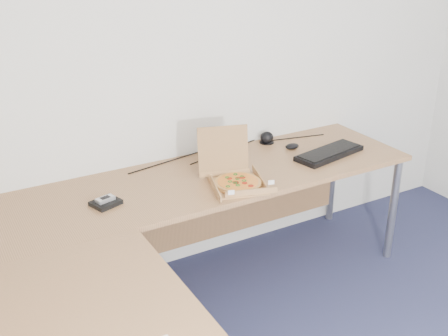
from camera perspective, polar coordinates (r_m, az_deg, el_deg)
desk at (r=2.69m, az=-3.73°, el=-6.20°), size 2.50×2.20×0.73m
pizza_box at (r=3.03m, az=1.26°, el=-1.17°), size 0.28×0.33×0.29m
drinking_glass at (r=3.44m, az=-0.40°, el=2.42°), size 0.07×0.07×0.12m
keyboard at (r=3.49m, az=10.68°, el=1.49°), size 0.49×0.25×0.03m
mouse at (r=3.56m, az=6.96°, el=2.22°), size 0.10×0.07×0.03m
wallet at (r=2.89m, az=-11.97°, el=-3.49°), size 0.16×0.15×0.02m
phone at (r=2.89m, az=-12.02°, el=-3.13°), size 0.10×0.07×0.02m
dome_speaker at (r=3.63m, az=4.40°, el=3.19°), size 0.10×0.10×0.08m
cable_bundle at (r=3.50m, az=0.23°, el=1.78°), size 0.67×0.14×0.01m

